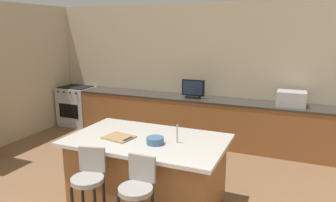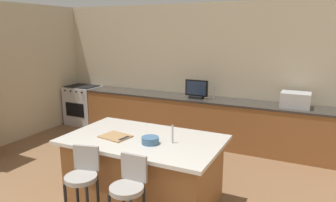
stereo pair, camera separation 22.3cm
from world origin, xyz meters
name	(u,v)px [view 1 (the left image)]	position (x,y,z in m)	size (l,w,h in m)	color
wall_back	(208,72)	(0.00, 5.08, 1.36)	(7.46, 0.12, 2.72)	beige
counter_back	(199,120)	(-0.04, 4.70, 0.45)	(5.25, 0.62, 0.90)	brown
kitchen_island	(147,172)	(0.06, 2.21, 0.46)	(1.93, 1.16, 0.90)	black
range_oven	(77,106)	(-3.04, 4.70, 0.46)	(0.75, 0.63, 0.92)	#B7BABF
microwave	(291,99)	(1.62, 4.70, 1.03)	(0.48, 0.36, 0.26)	#B7BABF
tv_monitor	(193,90)	(-0.17, 4.65, 1.07)	(0.45, 0.16, 0.36)	black
sink_faucet_back	(211,92)	(0.15, 4.80, 1.02)	(0.02, 0.02, 0.24)	#B2B2B7
sink_faucet_island	(177,134)	(0.45, 2.21, 1.01)	(0.02, 0.02, 0.22)	#B2B2B7
bar_stool_left	(89,186)	(-0.23, 1.42, 0.60)	(0.35, 0.37, 0.99)	gray
bar_stool_right	(137,196)	(0.34, 1.43, 0.59)	(0.34, 0.34, 0.99)	gray
fruit_bowl	(155,141)	(0.23, 2.08, 0.95)	(0.20, 0.20, 0.08)	#3F668C
tv_remote	(128,139)	(-0.12, 2.06, 0.91)	(0.04, 0.17, 0.02)	black
cutting_board	(119,137)	(-0.27, 2.09, 0.91)	(0.35, 0.28, 0.02)	#A87F51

